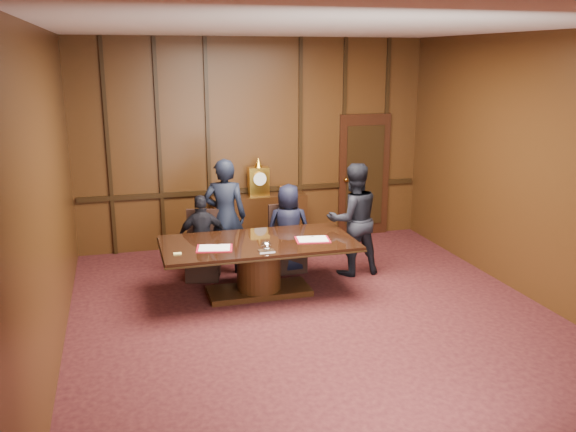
# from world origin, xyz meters

# --- Properties ---
(room) EXTENTS (7.00, 7.04, 3.50)m
(room) POSITION_xyz_m (0.07, 0.14, 1.72)
(room) COLOR black
(room) RESTS_ON ground
(sideboard) EXTENTS (1.60, 0.45, 1.54)m
(sideboard) POSITION_xyz_m (0.00, 3.26, 0.49)
(sideboard) COLOR black
(sideboard) RESTS_ON ground
(conference_table) EXTENTS (2.62, 1.32, 0.76)m
(conference_table) POSITION_xyz_m (-0.51, 1.10, 0.51)
(conference_table) COLOR black
(conference_table) RESTS_ON ground
(folder_left) EXTENTS (0.52, 0.41, 0.02)m
(folder_left) POSITION_xyz_m (-1.13, 0.93, 0.77)
(folder_left) COLOR maroon
(folder_left) RESTS_ON conference_table
(folder_right) EXTENTS (0.51, 0.40, 0.02)m
(folder_right) POSITION_xyz_m (0.22, 0.96, 0.77)
(folder_right) COLOR maroon
(folder_right) RESTS_ON conference_table
(inkstand) EXTENTS (0.20, 0.14, 0.12)m
(inkstand) POSITION_xyz_m (-0.51, 0.65, 0.81)
(inkstand) COLOR white
(inkstand) RESTS_ON conference_table
(notepad) EXTENTS (0.10, 0.07, 0.01)m
(notepad) POSITION_xyz_m (-1.62, 0.83, 0.77)
(notepad) COLOR #D1C066
(notepad) RESTS_ON conference_table
(chair_left) EXTENTS (0.58, 0.58, 0.99)m
(chair_left) POSITION_xyz_m (-1.15, 1.98, 0.29)
(chair_left) COLOR black
(chair_left) RESTS_ON ground
(chair_right) EXTENTS (0.50, 0.50, 0.99)m
(chair_right) POSITION_xyz_m (0.14, 1.98, 0.29)
(chair_right) COLOR black
(chair_right) RESTS_ON ground
(signatory_left) EXTENTS (0.74, 0.32, 1.26)m
(signatory_left) POSITION_xyz_m (-1.16, 1.90, 0.63)
(signatory_left) COLOR black
(signatory_left) RESTS_ON ground
(signatory_right) EXTENTS (0.75, 0.58, 1.35)m
(signatory_right) POSITION_xyz_m (0.14, 1.90, 0.67)
(signatory_right) COLOR black
(signatory_right) RESTS_ON ground
(witness_left) EXTENTS (0.72, 0.57, 1.74)m
(witness_left) POSITION_xyz_m (-0.78, 2.12, 0.87)
(witness_left) COLOR black
(witness_left) RESTS_ON ground
(witness_right) EXTENTS (0.84, 0.66, 1.68)m
(witness_right) POSITION_xyz_m (1.04, 1.54, 0.84)
(witness_right) COLOR black
(witness_right) RESTS_ON ground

